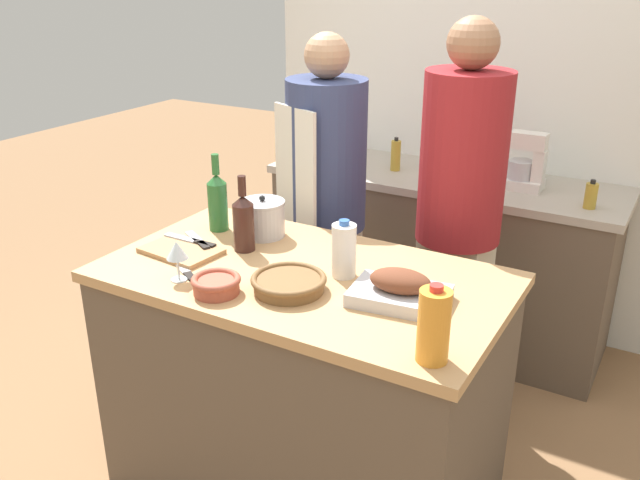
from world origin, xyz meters
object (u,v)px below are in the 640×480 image
(knife_paring, at_px, (186,271))
(wine_glass_left, at_px, (243,202))
(juice_jug, at_px, (434,326))
(knife_bread, at_px, (198,241))
(roasting_pan, at_px, (400,290))
(cutting_board, at_px, (181,251))
(wicker_basket, at_px, (289,283))
(milk_jug, at_px, (344,250))
(knife_chef, at_px, (192,240))
(mixing_bowl, at_px, (216,284))
(condiment_bottle_short, at_px, (591,196))
(stand_mixer, at_px, (526,166))
(person_cook_guest, at_px, (459,210))
(condiment_bottle_tall, at_px, (396,155))
(stock_pot, at_px, (263,218))
(wine_glass_right, at_px, (177,251))
(wine_bottle_dark, at_px, (244,221))
(person_cook_aproned, at_px, (325,202))
(wine_bottle_green, at_px, (218,200))

(knife_paring, bearing_deg, wine_glass_left, 101.07)
(juice_jug, distance_m, knife_bread, 1.12)
(roasting_pan, bearing_deg, cutting_board, -176.93)
(wicker_basket, xyz_separation_m, knife_paring, (-0.39, -0.06, -0.03))
(milk_jug, height_order, knife_chef, milk_jug)
(wicker_basket, distance_m, mixing_bowl, 0.24)
(wicker_basket, distance_m, condiment_bottle_short, 1.59)
(stand_mixer, height_order, person_cook_guest, person_cook_guest)
(knife_chef, height_order, knife_paring, knife_chef)
(condiment_bottle_tall, bearing_deg, wine_glass_left, -99.25)
(milk_jug, bearing_deg, stock_pot, 159.68)
(mixing_bowl, distance_m, juice_jug, 0.77)
(stock_pot, relative_size, milk_jug, 0.86)
(condiment_bottle_tall, bearing_deg, wine_glass_right, -92.32)
(cutting_board, bearing_deg, milk_jug, 12.02)
(wine_bottle_dark, bearing_deg, cutting_board, -142.40)
(wine_bottle_dark, bearing_deg, stand_mixer, 62.28)
(wine_bottle_dark, relative_size, knife_paring, 1.80)
(stock_pot, distance_m, person_cook_aproned, 0.51)
(cutting_board, distance_m, knife_bread, 0.09)
(cutting_board, distance_m, condiment_bottle_short, 1.84)
(roasting_pan, height_order, knife_paring, roasting_pan)
(condiment_bottle_tall, bearing_deg, cutting_board, -98.34)
(stock_pot, height_order, wine_glass_left, stock_pot)
(juice_jug, bearing_deg, stock_pot, 150.37)
(knife_chef, bearing_deg, person_cook_guest, 44.84)
(roasting_pan, relative_size, wine_bottle_green, 1.05)
(wicker_basket, bearing_deg, mixing_bowl, -145.80)
(knife_paring, height_order, knife_bread, knife_bread)
(wicker_basket, bearing_deg, knife_chef, 165.35)
(milk_jug, xyz_separation_m, stand_mixer, (0.28, 1.36, -0.00))
(knife_chef, height_order, person_cook_aproned, person_cook_aproned)
(knife_chef, xyz_separation_m, stand_mixer, (0.91, 1.42, 0.07))
(mixing_bowl, bearing_deg, roasting_pan, 23.88)
(condiment_bottle_short, bearing_deg, person_cook_guest, -131.84)
(roasting_pan, height_order, wicker_basket, roasting_pan)
(roasting_pan, bearing_deg, wine_bottle_dark, 171.80)
(wicker_basket, bearing_deg, cutting_board, 173.17)
(wine_glass_right, bearing_deg, roasting_pan, 17.64)
(wine_glass_left, bearing_deg, stock_pot, -20.99)
(cutting_board, bearing_deg, wine_glass_right, -50.85)
(juice_jug, height_order, person_cook_guest, person_cook_guest)
(juice_jug, height_order, wine_bottle_green, wine_bottle_green)
(knife_paring, height_order, person_cook_guest, person_cook_guest)
(juice_jug, bearing_deg, knife_bread, 163.93)
(milk_jug, height_order, person_cook_aproned, person_cook_aproned)
(juice_jug, xyz_separation_m, person_cook_aproned, (-0.92, 1.03, -0.12))
(mixing_bowl, xyz_separation_m, knife_chef, (-0.33, 0.27, -0.01))
(knife_bread, xyz_separation_m, condiment_bottle_short, (1.22, 1.28, 0.01))
(milk_jug, distance_m, condiment_bottle_short, 1.38)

